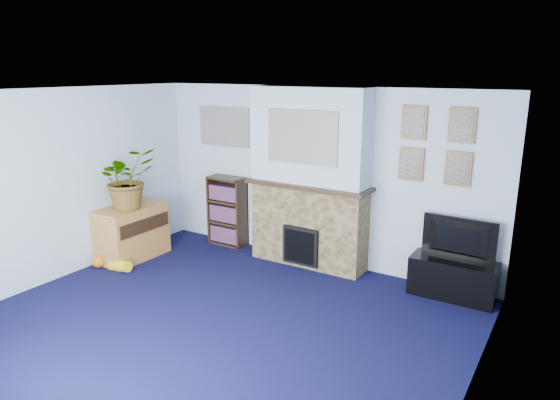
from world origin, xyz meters
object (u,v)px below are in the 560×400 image
Objects in this scene: television at (457,240)px; sideboard at (132,234)px; tv_stand at (453,279)px; bookshelf at (228,212)px.

sideboard is at bearing 16.81° from television.
tv_stand is 1.01× the size of sideboard.
bookshelf reaches higher than television.
bookshelf is at bearing 55.39° from sideboard.
bookshelf is (-3.38, 0.08, 0.28)m from tv_stand.
television reaches higher than sideboard.
television is at bearing 14.92° from sideboard.
television is 4.35m from sideboard.
tv_stand is 1.15× the size of television.
bookshelf reaches higher than tv_stand.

